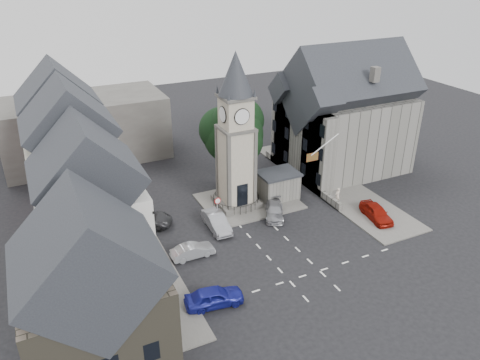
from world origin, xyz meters
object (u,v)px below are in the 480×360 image
car_east_red (376,212)px  pedestrian (337,196)px  clock_tower (236,134)px  car_west_blue (214,297)px  stone_shelter (278,185)px

car_east_red → pedestrian: bearing=119.9°
clock_tower → car_east_red: bearing=-37.4°
car_west_blue → pedestrian: size_ratio=2.44×
car_west_blue → clock_tower: bearing=-23.4°
stone_shelter → car_east_red: size_ratio=0.96×
clock_tower → stone_shelter: bearing=-5.8°
stone_shelter → car_west_blue: bearing=-134.9°
car_east_red → pedestrian: size_ratio=2.41×
car_west_blue → car_east_red: size_ratio=1.01×
car_west_blue → pedestrian: (18.10, 9.08, 0.16)m
clock_tower → stone_shelter: size_ratio=3.78×
clock_tower → car_east_red: size_ratio=3.62×
clock_tower → pedestrian: 13.01m
clock_tower → car_east_red: (11.50, -8.80, -7.36)m
clock_tower → stone_shelter: 8.15m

